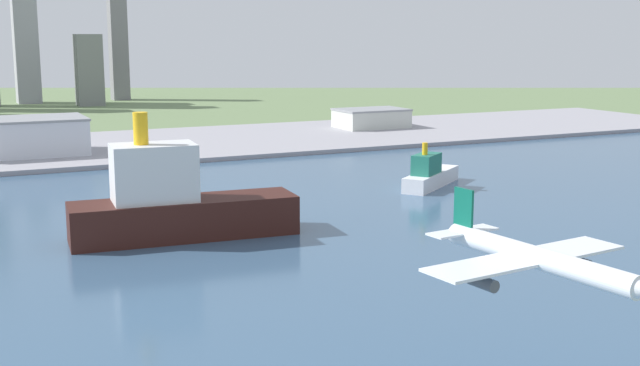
{
  "coord_description": "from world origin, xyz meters",
  "views": [
    {
      "loc": [
        -83.79,
        25.14,
        64.49
      ],
      "look_at": [
        3.36,
        206.39,
        27.69
      ],
      "focal_mm": 45.62,
      "sensor_mm": 36.0,
      "label": 1
    }
  ],
  "objects": [
    {
      "name": "ground_plane",
      "position": [
        0.0,
        300.0,
        0.0
      ],
      "size": [
        2400.0,
        2400.0,
        0.0
      ],
      "primitive_type": "plane",
      "color": "#647C50"
    },
    {
      "name": "water_bay",
      "position": [
        0.0,
        240.0,
        0.07
      ],
      "size": [
        840.0,
        360.0,
        0.15
      ],
      "primitive_type": "cube",
      "color": "#385675",
      "rests_on": "ground"
    },
    {
      "name": "industrial_pier",
      "position": [
        0.0,
        490.0,
        1.25
      ],
      "size": [
        840.0,
        140.0,
        2.5
      ],
      "primitive_type": "cube",
      "color": "#96939B",
      "rests_on": "ground"
    },
    {
      "name": "airplane_landing",
      "position": [
        5.17,
        127.22,
        27.86
      ],
      "size": [
        40.33,
        44.26,
        12.57
      ],
      "color": "white"
    },
    {
      "name": "cargo_ship",
      "position": [
        -15.61,
        273.57,
        11.32
      ],
      "size": [
        73.21,
        25.25,
        40.8
      ],
      "color": "#381914",
      "rests_on": "water_bay"
    },
    {
      "name": "ferry_boat",
      "position": [
        106.83,
        313.12,
        5.55
      ],
      "size": [
        41.13,
        33.84,
        19.95
      ],
      "color": "white",
      "rests_on": "water_bay"
    },
    {
      "name": "warehouse_main",
      "position": [
        -40.49,
        472.63,
        12.14
      ],
      "size": [
        62.3,
        40.45,
        19.24
      ],
      "color": "silver",
      "rests_on": "industrial_pier"
    },
    {
      "name": "warehouse_annex",
      "position": [
        184.97,
        503.95,
        8.9
      ],
      "size": [
        46.0,
        31.96,
        12.76
      ],
      "color": "silver",
      "rests_on": "industrial_pier"
    }
  ]
}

